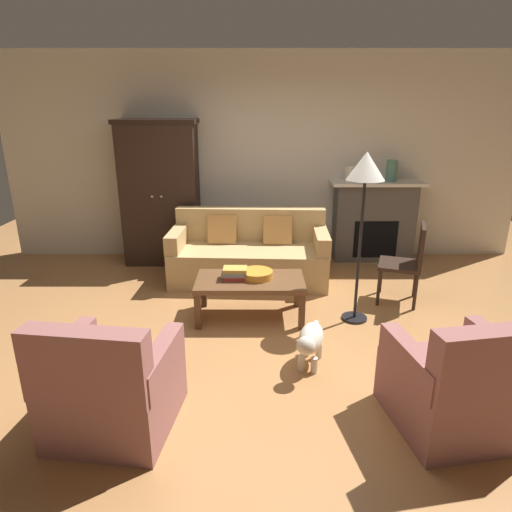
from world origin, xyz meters
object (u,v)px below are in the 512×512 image
object	(u,v)px
coffee_table	(252,284)
armoire	(163,193)
mantel_vase_cream	(352,174)
armchair_near_left	(113,388)
book_stack	(236,273)
floor_lamp	(367,177)
fruit_bowl	(259,274)
side_chair_wooden	(411,259)
armchair_near_right	(460,388)
dog	(312,340)
fireplace	(376,220)
mantel_vase_jade	(394,171)
couch	(251,255)

from	to	relation	value
coffee_table	armoire	bearing A→B (deg)	124.70
mantel_vase_cream	armchair_near_left	xyz separation A→B (m)	(-2.23, -3.53, -0.91)
armchair_near_left	book_stack	bearing A→B (deg)	66.38
coffee_table	mantel_vase_cream	bearing A→B (deg)	54.05
armchair_near_left	floor_lamp	size ratio (longest dim) A/B	0.52
fruit_bowl	side_chair_wooden	world-z (taller)	side_chair_wooden
coffee_table	armchair_near_right	size ratio (longest dim) A/B	1.24
fruit_bowl	armoire	bearing A→B (deg)	126.79
coffee_table	armchair_near_right	distance (m)	2.19
side_chair_wooden	dog	bearing A→B (deg)	-133.00
fireplace	mantel_vase_jade	world-z (taller)	mantel_vase_jade
dog	mantel_vase_cream	bearing A→B (deg)	73.48
side_chair_wooden	dog	xyz separation A→B (m)	(-1.22, -1.30, -0.27)
fireplace	mantel_vase_jade	size ratio (longest dim) A/B	4.45
fruit_bowl	side_chair_wooden	bearing A→B (deg)	11.25
armoire	side_chair_wooden	distance (m)	3.31
armchair_near_right	fireplace	bearing A→B (deg)	84.99
fireplace	armchair_near_left	world-z (taller)	fireplace
armchair_near_left	floor_lamp	world-z (taller)	floor_lamp
book_stack	dog	xyz separation A→B (m)	(0.67, -0.94, -0.24)
fireplace	armchair_near_right	bearing A→B (deg)	-95.01
book_stack	mantel_vase_cream	xyz separation A→B (m)	(1.49, 1.84, 0.74)
couch	armchair_near_left	bearing A→B (deg)	-107.60
dog	armchair_near_left	bearing A→B (deg)	-151.74
armchair_near_right	couch	bearing A→B (deg)	117.53
book_stack	mantel_vase_jade	size ratio (longest dim) A/B	0.92
armoire	fruit_bowl	world-z (taller)	armoire
floor_lamp	couch	bearing A→B (deg)	134.56
fireplace	coffee_table	size ratio (longest dim) A/B	1.15
couch	side_chair_wooden	world-z (taller)	side_chair_wooden
mantel_vase_jade	armchair_near_left	world-z (taller)	mantel_vase_jade
couch	fireplace	bearing A→B (deg)	24.66
couch	mantel_vase_jade	xyz separation A→B (m)	(1.92, 0.78, 0.94)
mantel_vase_cream	armchair_near_right	distance (m)	3.64
book_stack	dog	distance (m)	1.18
armchair_near_left	floor_lamp	xyz separation A→B (m)	(1.98, 1.64, 1.15)
fruit_bowl	mantel_vase_cream	world-z (taller)	mantel_vase_cream
armoire	mantel_vase_cream	distance (m)	2.58
floor_lamp	fruit_bowl	bearing A→B (deg)	174.51
floor_lamp	fireplace	bearing A→B (deg)	71.61
coffee_table	armchair_near_right	bearing A→B (deg)	-50.08
floor_lamp	dog	xyz separation A→B (m)	(-0.57, -0.88, -1.22)
book_stack	floor_lamp	distance (m)	1.58
mantel_vase_cream	coffee_table	bearing A→B (deg)	-125.95
dog	coffee_table	bearing A→B (deg)	118.73
fireplace	fruit_bowl	distance (m)	2.46
floor_lamp	armchair_near_left	bearing A→B (deg)	-140.39
mantel_vase_cream	armchair_near_right	world-z (taller)	mantel_vase_cream
couch	fruit_bowl	size ratio (longest dim) A/B	5.97
side_chair_wooden	armchair_near_left	bearing A→B (deg)	-141.86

